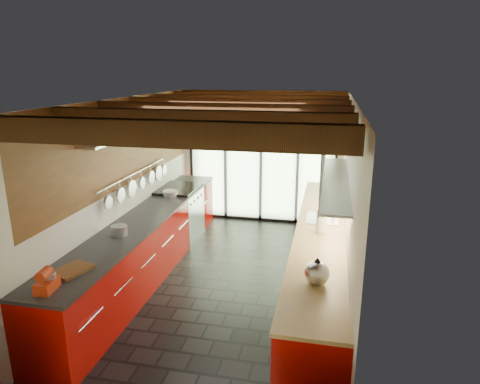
{
  "coord_description": "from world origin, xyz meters",
  "views": [
    {
      "loc": [
        1.33,
        -5.49,
        2.98
      ],
      "look_at": [
        0.07,
        0.4,
        1.25
      ],
      "focal_mm": 32.0,
      "sensor_mm": 36.0,
      "label": 1
    }
  ],
  "objects_px": {
    "paper_towel": "(321,221)",
    "bowl": "(323,211)",
    "soap_bottle": "(322,213)",
    "stand_mixer": "(47,281)",
    "kettle": "(317,272)"
  },
  "relations": [
    {
      "from": "paper_towel",
      "to": "bowl",
      "type": "xyz_separation_m",
      "value": [
        0.0,
        0.82,
        -0.13
      ]
    },
    {
      "from": "soap_bottle",
      "to": "paper_towel",
      "type": "bearing_deg",
      "value": -90.0
    },
    {
      "from": "stand_mixer",
      "to": "kettle",
      "type": "distance_m",
      "value": 2.63
    },
    {
      "from": "stand_mixer",
      "to": "soap_bottle",
      "type": "xyz_separation_m",
      "value": [
        2.54,
        2.65,
        -0.01
      ]
    },
    {
      "from": "paper_towel",
      "to": "soap_bottle",
      "type": "relative_size",
      "value": 2.1
    },
    {
      "from": "stand_mixer",
      "to": "paper_towel",
      "type": "distance_m",
      "value": 3.3
    },
    {
      "from": "soap_bottle",
      "to": "stand_mixer",
      "type": "bearing_deg",
      "value": -133.79
    },
    {
      "from": "kettle",
      "to": "soap_bottle",
      "type": "bearing_deg",
      "value": 90.0
    },
    {
      "from": "stand_mixer",
      "to": "kettle",
      "type": "height_order",
      "value": "kettle"
    },
    {
      "from": "soap_bottle",
      "to": "bowl",
      "type": "height_order",
      "value": "soap_bottle"
    },
    {
      "from": "kettle",
      "to": "bowl",
      "type": "distance_m",
      "value": 2.25
    },
    {
      "from": "stand_mixer",
      "to": "paper_towel",
      "type": "xyz_separation_m",
      "value": [
        2.54,
        2.11,
        0.06
      ]
    },
    {
      "from": "soap_bottle",
      "to": "kettle",
      "type": "bearing_deg",
      "value": -90.0
    },
    {
      "from": "soap_bottle",
      "to": "bowl",
      "type": "distance_m",
      "value": 0.28
    },
    {
      "from": "kettle",
      "to": "paper_towel",
      "type": "relative_size",
      "value": 0.88
    }
  ]
}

